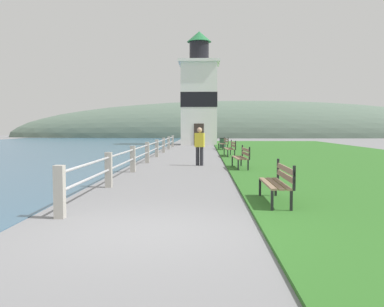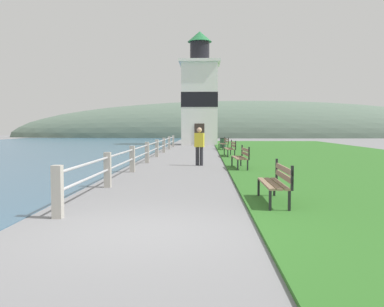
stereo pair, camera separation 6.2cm
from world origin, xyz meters
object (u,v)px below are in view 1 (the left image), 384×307
(park_bench_midway, at_px, (242,156))
(trash_bin, at_px, (223,143))
(lighthouse, at_px, (199,97))
(park_bench_near, at_px, (278,180))
(park_bench_by_lighthouse, at_px, (224,143))
(park_bench_far, at_px, (231,147))
(person_strolling, at_px, (200,145))

(park_bench_midway, distance_m, trash_bin, 16.42)
(park_bench_midway, distance_m, lighthouse, 24.21)
(park_bench_near, height_order, lighthouse, lighthouse)
(park_bench_by_lighthouse, distance_m, trash_bin, 2.16)
(park_bench_midway, bearing_deg, park_bench_by_lighthouse, -93.03)
(park_bench_near, height_order, park_bench_far, same)
(person_strolling, relative_size, trash_bin, 1.98)
(person_strolling, bearing_deg, park_bench_midway, -122.58)
(park_bench_midway, height_order, lighthouse, lighthouse)
(person_strolling, bearing_deg, lighthouse, 13.39)
(park_bench_midway, relative_size, lighthouse, 0.18)
(trash_bin, bearing_deg, park_bench_midway, -89.83)
(park_bench_far, bearing_deg, park_bench_midway, 86.90)
(park_bench_midway, height_order, park_bench_far, same)
(park_bench_near, xyz_separation_m, person_strolling, (-1.80, 9.44, 0.36))
(person_strolling, bearing_deg, trash_bin, 6.26)
(park_bench_midway, xyz_separation_m, lighthouse, (-1.98, 23.80, 3.99))
(park_bench_near, bearing_deg, park_bench_midway, -89.24)
(park_bench_near, height_order, park_bench_by_lighthouse, same)
(park_bench_midway, relative_size, person_strolling, 1.15)
(lighthouse, bearing_deg, trash_bin, -75.33)
(park_bench_by_lighthouse, relative_size, person_strolling, 1.01)
(park_bench_near, relative_size, lighthouse, 0.17)
(park_bench_near, distance_m, park_bench_far, 14.81)
(park_bench_midway, relative_size, park_bench_by_lighthouse, 1.14)
(park_bench_near, bearing_deg, park_bench_far, -89.57)
(park_bench_by_lighthouse, xyz_separation_m, lighthouse, (-1.94, 9.54, 3.99))
(park_bench_far, height_order, park_bench_by_lighthouse, same)
(park_bench_near, height_order, park_bench_midway, same)
(park_bench_midway, relative_size, trash_bin, 2.28)
(park_bench_by_lighthouse, xyz_separation_m, person_strolling, (-1.66, -12.54, 0.37))
(park_bench_near, bearing_deg, lighthouse, -86.19)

